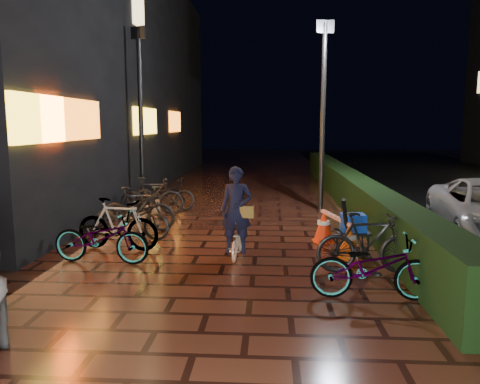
{
  "coord_description": "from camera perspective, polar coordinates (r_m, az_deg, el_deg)",
  "views": [
    {
      "loc": [
        0.82,
        -6.98,
        2.51
      ],
      "look_at": [
        0.21,
        2.64,
        1.1
      ],
      "focal_mm": 35.0,
      "sensor_mm": 36.0,
      "label": 1
    }
  ],
  "objects": [
    {
      "name": "hedge",
      "position": [
        15.32,
        12.94,
        0.57
      ],
      "size": [
        0.7,
        20.0,
        1.0
      ],
      "primitive_type": "cube",
      "color": "black",
      "rests_on": "ground"
    },
    {
      "name": "cyclist",
      "position": [
        8.79,
        -0.39,
        -3.94
      ],
      "size": [
        0.64,
        1.23,
        1.73
      ],
      "color": "white",
      "rests_on": "ground"
    },
    {
      "name": "ground",
      "position": [
        7.46,
        -2.93,
        -11.34
      ],
      "size": [
        80.0,
        80.0,
        0.0
      ],
      "primitive_type": "plane",
      "color": "#381911",
      "rests_on": "ground"
    },
    {
      "name": "traffic_barrier",
      "position": [
        9.58,
        11.55,
        -4.9
      ],
      "size": [
        0.79,
        1.72,
        0.7
      ],
      "color": "#F35D0C",
      "rests_on": "ground"
    },
    {
      "name": "lamp_post_sf",
      "position": [
        14.5,
        -12.02,
        9.8
      ],
      "size": [
        0.49,
        0.28,
        5.33
      ],
      "color": "black",
      "rests_on": "ground"
    },
    {
      "name": "storefront_block",
      "position": [
        21.26,
        -26.1,
        12.86
      ],
      "size": [
        12.09,
        22.0,
        9.0
      ],
      "color": "black",
      "rests_on": "ground"
    },
    {
      "name": "parked_bikes_hedge",
      "position": [
        7.57,
        15.65,
        -7.43
      ],
      "size": [
        1.95,
        1.79,
        1.05
      ],
      "color": "black",
      "rests_on": "ground"
    },
    {
      "name": "parked_bikes_storefront",
      "position": [
        11.2,
        -12.37,
        -2.24
      ],
      "size": [
        2.07,
        6.04,
        1.05
      ],
      "color": "black",
      "rests_on": "ground"
    },
    {
      "name": "cart_assembly",
      "position": [
        9.2,
        13.54,
        -3.95
      ],
      "size": [
        0.65,
        0.67,
        1.15
      ],
      "color": "black",
      "rests_on": "ground"
    },
    {
      "name": "lamp_post_hedge",
      "position": [
        13.73,
        10.08,
        10.03
      ],
      "size": [
        0.51,
        0.17,
        5.36
      ],
      "color": "black",
      "rests_on": "ground"
    }
  ]
}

